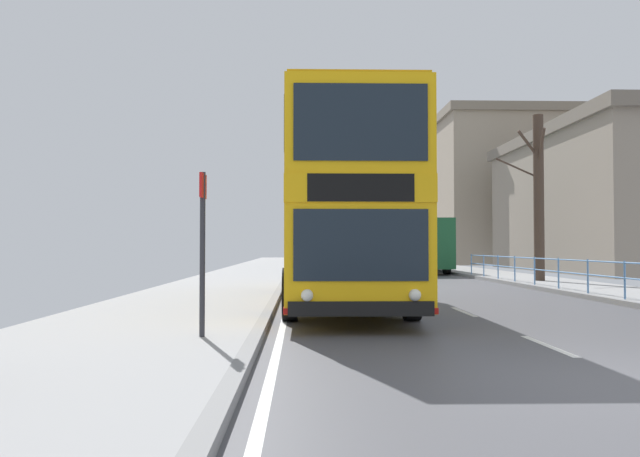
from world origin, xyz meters
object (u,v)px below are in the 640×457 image
object	(u,v)px
bare_tree_far_00	(538,195)
double_decker_bus_main	(342,212)
background_building_01	(638,200)
background_bus_far_lane	(411,244)
background_building_00	(517,190)
bus_stop_sign_near	(203,234)

from	to	relation	value
bare_tree_far_00	double_decker_bus_main	bearing A→B (deg)	-132.57
background_building_01	background_bus_far_lane	bearing A→B (deg)	-179.10
double_decker_bus_main	bare_tree_far_00	world-z (taller)	bare_tree_far_00
background_building_00	background_bus_far_lane	bearing A→B (deg)	-124.80
double_decker_bus_main	background_building_01	size ratio (longest dim) A/B	0.55
double_decker_bus_main	background_building_01	world-z (taller)	background_building_01
background_bus_far_lane	background_building_01	world-z (taller)	background_building_01
bare_tree_far_00	background_building_00	world-z (taller)	background_building_00
background_bus_far_lane	bare_tree_far_00	size ratio (longest dim) A/B	1.66
background_bus_far_lane	background_building_01	size ratio (longest dim) A/B	0.57
bare_tree_far_00	background_building_01	bearing A→B (deg)	49.30
bare_tree_far_00	background_bus_far_lane	bearing A→B (deg)	102.99
bus_stop_sign_near	background_building_00	distance (m)	49.54
background_bus_far_lane	double_decker_bus_main	bearing A→B (deg)	-104.30
bus_stop_sign_near	bare_tree_far_00	world-z (taller)	bare_tree_far_00
background_building_01	bus_stop_sign_near	bearing A→B (deg)	-127.99
background_bus_far_lane	bus_stop_sign_near	size ratio (longest dim) A/B	4.45
bus_stop_sign_near	background_building_00	size ratio (longest dim) A/B	0.17
background_bus_far_lane	background_building_00	size ratio (longest dim) A/B	0.74
bus_stop_sign_near	bare_tree_far_00	size ratio (longest dim) A/B	0.37
background_bus_far_lane	bare_tree_far_00	distance (m)	12.71
background_building_01	background_building_00	bearing A→B (deg)	93.80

